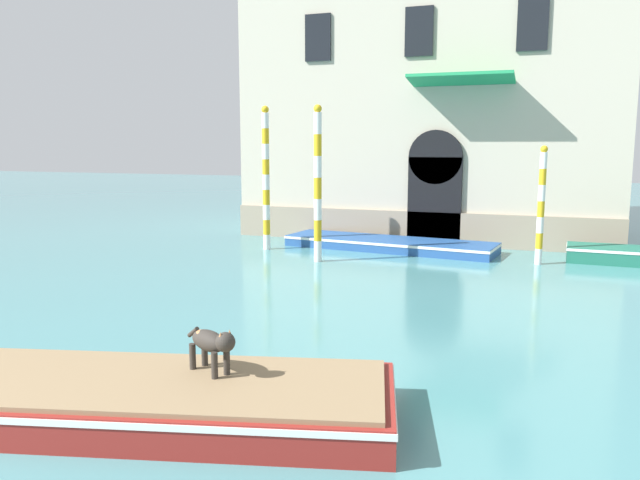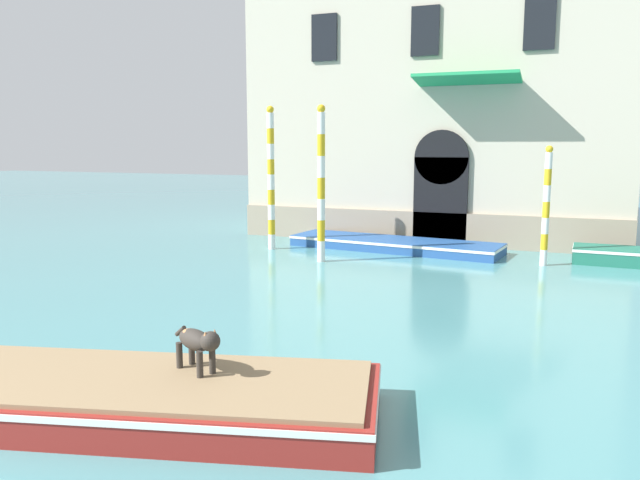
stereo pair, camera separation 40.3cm
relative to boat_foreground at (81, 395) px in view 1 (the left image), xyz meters
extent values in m
cube|color=gray|center=(1.26, 15.21, 0.30)|extent=(13.41, 0.16, 1.14)
cube|color=black|center=(1.93, 15.20, 1.23)|extent=(1.82, 0.14, 3.01)
cylinder|color=black|center=(1.93, 15.20, 2.74)|extent=(1.82, 0.14, 1.82)
cube|color=black|center=(-2.32, 15.22, 6.87)|extent=(0.94, 0.10, 1.60)
cube|color=black|center=(1.26, 15.22, 6.87)|extent=(0.94, 0.10, 1.60)
cube|color=black|center=(4.84, 15.22, 6.87)|extent=(0.94, 0.10, 1.60)
cube|color=#1E8C51|center=(2.76, 14.56, 5.23)|extent=(3.29, 1.40, 0.29)
cube|color=maroon|center=(0.00, 0.00, -0.05)|extent=(8.26, 4.06, 0.45)
cube|color=white|center=(0.00, 0.00, 0.12)|extent=(8.30, 4.09, 0.08)
cube|color=#8C7251|center=(0.00, 0.00, 0.21)|extent=(7.99, 3.83, 0.06)
cylinder|color=#332D28|center=(1.73, 0.71, 0.41)|extent=(0.09, 0.09, 0.34)
cylinder|color=#332D28|center=(1.65, 0.53, 0.41)|extent=(0.09, 0.09, 0.34)
cylinder|color=#332D28|center=(1.29, 0.91, 0.41)|extent=(0.09, 0.09, 0.34)
cylinder|color=#332D28|center=(1.21, 0.74, 0.41)|extent=(0.09, 0.09, 0.34)
ellipsoid|color=#332D28|center=(1.47, 0.72, 0.66)|extent=(0.69, 0.51, 0.27)
ellipsoid|color=#AD7042|center=(1.38, 0.76, 0.73)|extent=(0.33, 0.29, 0.10)
sphere|color=#332D28|center=(1.79, 0.58, 0.72)|extent=(0.26, 0.26, 0.26)
cone|color=#AD7042|center=(1.82, 0.64, 0.82)|extent=(0.08, 0.08, 0.10)
cone|color=#AD7042|center=(1.76, 0.51, 0.82)|extent=(0.08, 0.08, 0.10)
cylinder|color=#332D28|center=(1.15, 0.87, 0.70)|extent=(0.23, 0.15, 0.18)
cube|color=#234C8C|center=(0.70, 13.80, -0.10)|extent=(7.10, 2.61, 0.35)
cube|color=white|center=(0.70, 13.80, 0.02)|extent=(7.13, 2.65, 0.08)
cube|color=#8C7251|center=(0.70, 13.80, -0.11)|extent=(3.95, 1.79, 0.32)
cylinder|color=white|center=(5.38, 12.74, -0.04)|extent=(0.20, 0.20, 0.46)
cylinder|color=gold|center=(5.38, 12.74, 0.42)|extent=(0.20, 0.20, 0.46)
cylinder|color=white|center=(5.38, 12.74, 0.88)|extent=(0.20, 0.20, 0.46)
cylinder|color=gold|center=(5.38, 12.74, 1.34)|extent=(0.20, 0.20, 0.46)
cylinder|color=white|center=(5.38, 12.74, 1.80)|extent=(0.20, 0.20, 0.46)
cylinder|color=gold|center=(5.38, 12.74, 2.26)|extent=(0.20, 0.20, 0.46)
cylinder|color=white|center=(5.38, 12.74, 2.72)|extent=(0.20, 0.20, 0.46)
sphere|color=gold|center=(5.38, 12.74, 3.04)|extent=(0.21, 0.21, 0.21)
cylinder|color=white|center=(-3.12, 12.46, -0.03)|extent=(0.23, 0.23, 0.49)
cylinder|color=gold|center=(-3.12, 12.46, 0.47)|extent=(0.23, 0.23, 0.49)
cylinder|color=white|center=(-3.12, 12.46, 0.96)|extent=(0.23, 0.23, 0.49)
cylinder|color=gold|center=(-3.12, 12.46, 1.46)|extent=(0.23, 0.23, 0.49)
cylinder|color=white|center=(-3.12, 12.46, 1.95)|extent=(0.23, 0.23, 0.49)
cylinder|color=gold|center=(-3.12, 12.46, 2.44)|extent=(0.23, 0.23, 0.49)
cylinder|color=white|center=(-3.12, 12.46, 2.94)|extent=(0.23, 0.23, 0.49)
cylinder|color=gold|center=(-3.12, 12.46, 3.43)|extent=(0.23, 0.23, 0.49)
cylinder|color=white|center=(-3.12, 12.46, 3.93)|extent=(0.23, 0.23, 0.49)
sphere|color=gold|center=(-3.12, 12.46, 4.28)|extent=(0.24, 0.24, 0.24)
cylinder|color=white|center=(-0.77, 10.98, 0.04)|extent=(0.23, 0.23, 0.62)
cylinder|color=gold|center=(-0.77, 10.98, 0.66)|extent=(0.23, 0.23, 0.62)
cylinder|color=white|center=(-0.77, 10.98, 1.28)|extent=(0.23, 0.23, 0.62)
cylinder|color=gold|center=(-0.77, 10.98, 1.90)|extent=(0.23, 0.23, 0.62)
cylinder|color=white|center=(-0.77, 10.98, 2.53)|extent=(0.23, 0.23, 0.62)
cylinder|color=gold|center=(-0.77, 10.98, 3.15)|extent=(0.23, 0.23, 0.62)
cylinder|color=white|center=(-0.77, 10.98, 3.77)|extent=(0.23, 0.23, 0.62)
sphere|color=gold|center=(-0.77, 10.98, 4.18)|extent=(0.24, 0.24, 0.24)
camera|label=1|loc=(5.47, -6.10, 3.18)|focal=35.00mm
camera|label=2|loc=(5.85, -5.96, 3.18)|focal=35.00mm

